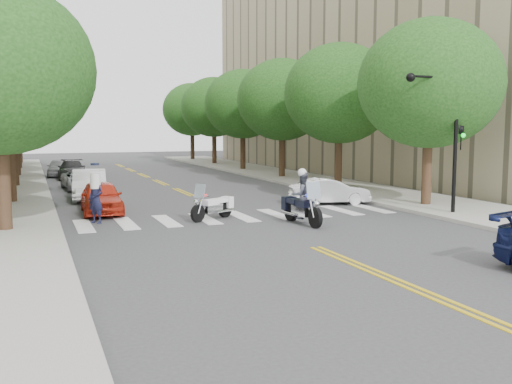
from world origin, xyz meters
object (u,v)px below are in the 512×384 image
officer_standing (96,199)px  convertible (329,191)px  motorcycle_police (301,199)px  motorcycle_parked (215,206)px

officer_standing → convertible: officer_standing is taller
convertible → officer_standing: bearing=112.9°
motorcycle_police → convertible: size_ratio=0.69×
motorcycle_police → motorcycle_parked: 3.54m
motorcycle_parked → officer_standing: bearing=50.4°
convertible → motorcycle_police: bearing=155.5°
motorcycle_parked → officer_standing: size_ratio=1.13×
motorcycle_parked → convertible: 6.73m
officer_standing → convertible: size_ratio=0.49×
motorcycle_police → convertible: (3.70, 4.51, -0.31)m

